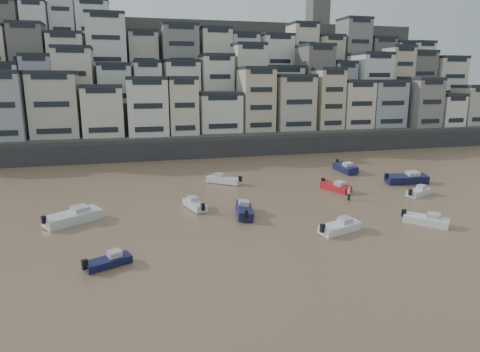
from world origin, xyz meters
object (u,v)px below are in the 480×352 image
object	(u,v)px
boat_d	(419,191)
boat_k	(73,215)
boat_b	(427,219)
boat_i	(345,167)
boat_j	(108,260)
boat_h	(224,178)
boat_a	(340,226)
person_pink	(349,194)
boat_c	(244,209)
boat_e	(336,186)
boat_g	(407,177)
boat_f	(195,203)

from	to	relation	value
boat_d	boat_k	distance (m)	43.05
boat_b	boat_i	size ratio (longest dim) A/B	0.77
boat_i	boat_j	distance (m)	46.42
boat_h	boat_i	size ratio (longest dim) A/B	0.88
boat_j	boat_k	world-z (taller)	boat_k
boat_a	boat_b	bearing A→B (deg)	-20.53
boat_d	person_pink	xyz separation A→B (m)	(-10.10, 0.30, 0.23)
boat_c	boat_h	size ratio (longest dim) A/B	1.00
boat_c	person_pink	distance (m)	14.79
boat_d	boat_i	bearing A→B (deg)	72.64
boat_a	boat_d	size ratio (longest dim) A/B	1.10
boat_b	boat_h	size ratio (longest dim) A/B	0.87
boat_d	boat_e	world-z (taller)	boat_e
person_pink	boat_e	bearing A→B (deg)	83.30
boat_c	boat_g	xyz separation A→B (m)	(27.19, 8.51, 0.15)
boat_b	boat_f	distance (m)	25.74
person_pink	boat_a	bearing A→B (deg)	-122.96
boat_k	person_pink	xyz separation A→B (m)	(32.95, 0.53, -0.02)
boat_a	boat_k	distance (m)	28.01
boat_e	boat_j	bearing A→B (deg)	-78.64
boat_f	person_pink	xyz separation A→B (m)	(19.52, -1.38, 0.21)
person_pink	boat_f	bearing A→B (deg)	175.95
boat_g	boat_b	bearing A→B (deg)	-113.30
boat_a	boat_k	bearing A→B (deg)	140.24
boat_i	boat_j	xyz separation A→B (m)	(-36.78, -28.33, -0.31)
boat_f	boat_k	size ratio (longest dim) A/B	0.74
boat_k	boat_h	bearing A→B (deg)	-0.11
boat_a	boat_f	size ratio (longest dim) A/B	1.06
boat_a	boat_f	distance (m)	17.37
boat_k	boat_j	bearing A→B (deg)	-106.24
boat_d	boat_j	world-z (taller)	boat_d
boat_h	boat_k	bearing A→B (deg)	74.17
boat_b	boat_f	bearing A→B (deg)	-158.34
boat_d	boat_k	size ratio (longest dim) A/B	0.71
boat_c	boat_i	world-z (taller)	boat_i
boat_e	boat_i	world-z (taller)	boat_i
boat_d	boat_f	bearing A→B (deg)	151.30
boat_c	boat_i	distance (m)	28.86
boat_b	boat_e	bearing A→B (deg)	149.44
boat_e	person_pink	xyz separation A→B (m)	(-0.55, -4.69, 0.17)
boat_f	boat_g	world-z (taller)	boat_g
boat_j	boat_i	bearing A→B (deg)	13.07
boat_h	boat_k	size ratio (longest dim) A/B	0.86
boat_b	boat_a	bearing A→B (deg)	-131.94
boat_k	person_pink	world-z (taller)	boat_k
boat_d	boat_f	world-z (taller)	boat_f
boat_h	boat_e	bearing A→B (deg)	-170.20
boat_i	boat_d	bearing A→B (deg)	9.61
boat_d	boat_j	xyz separation A→B (m)	(-39.03, -12.50, -0.08)
boat_b	boat_g	world-z (taller)	boat_g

